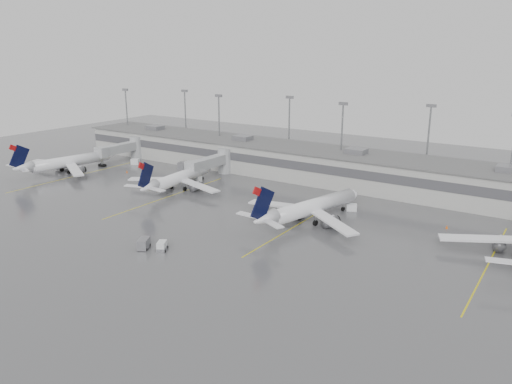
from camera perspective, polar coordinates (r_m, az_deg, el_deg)
The scene contains 19 objects.
ground at distance 92.15m, azimuth -12.10°, elevation -5.77°, with size 260.00×260.00×0.00m, color #565658.
terminal at distance 135.79m, azimuth 5.41°, elevation 3.45°, with size 152.00×17.00×9.45m.
light_masts at distance 139.35m, azimuth 6.63°, elevation 7.03°, with size 142.40×8.00×20.60m.
jet_bridge_left at distance 160.35m, azimuth -14.60°, elevation 4.85°, with size 4.00×17.20×7.00m.
jet_bridge_right at distance 136.76m, azimuth -4.66°, elevation 3.43°, with size 4.00×17.20×7.00m.
stand_markings at distance 109.10m, azimuth -3.14°, elevation -1.94°, with size 105.25×40.00×0.01m.
jet_far_left at distance 149.98m, azimuth -20.86°, elevation 3.26°, with size 27.24×30.78×10.02m.
jet_mid_left at distance 124.64m, azimuth -8.82°, elevation 1.63°, with size 26.55×29.88×9.67m.
jet_mid_right at distance 100.28m, azimuth 6.12°, elevation -1.76°, with size 27.20×30.88×10.19m.
baggage_tug at distance 88.43m, azimuth -10.70°, elevation -6.19°, with size 2.60×2.99×1.65m.
baggage_cart at distance 89.68m, azimuth -12.73°, elevation -5.77°, with size 2.86×3.35×1.87m.
gse_uld_a at distance 155.10m, azimuth -13.64°, elevation 3.39°, with size 2.33×1.55×1.65m, color white.
gse_uld_b at distance 131.46m, azimuth -6.79°, elevation 1.50°, with size 2.44×1.63×1.73m, color white.
gse_uld_c at distance 109.52m, azimuth 10.88°, elevation -1.73°, with size 2.13×1.42×1.51m, color white.
gse_loader at distance 147.21m, azimuth -8.45°, elevation 3.05°, with size 1.87×2.99×1.87m, color slate.
cone_a at distance 145.27m, azimuth -14.54°, elevation 2.28°, with size 0.42×0.42×0.66m, color #FE5C05.
cone_b at distance 124.76m, azimuth -5.83°, elevation 0.51°, with size 0.49×0.49×0.77m, color #FE5C05.
cone_c at distance 115.63m, azimuth 7.07°, elevation -0.81°, with size 0.46×0.46×0.73m, color #FE5C05.
cone_d at distance 104.02m, azimuth 20.98°, elevation -3.74°, with size 0.46×0.46×0.73m, color #FE5C05.
Camera 1 is at (62.13, -59.06, 33.81)m, focal length 35.00 mm.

